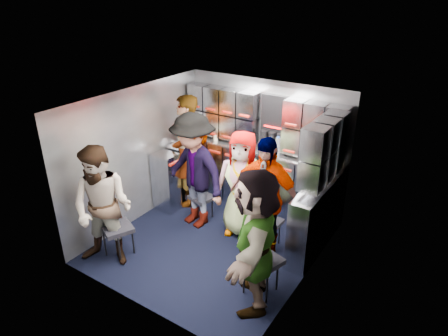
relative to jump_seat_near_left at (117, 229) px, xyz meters
The scene contains 29 objects.
floor 1.39m from the jump_seat_near_left, 45.47° to the left, with size 3.00×3.00×0.00m, color black.
wall_back 2.70m from the jump_seat_near_left, 69.15° to the left, with size 2.80×0.04×2.10m, color gray.
wall_left 1.24m from the jump_seat_near_left, 116.29° to the left, with size 0.04×3.00×2.10m, color gray.
wall_right 2.60m from the jump_seat_near_left, 22.11° to the left, with size 0.04×3.00×2.10m, color gray.
ceiling 2.15m from the jump_seat_near_left, 45.47° to the left, with size 2.80×3.00×0.02m, color silver.
cart_bank_back 2.43m from the jump_seat_near_left, 67.38° to the left, with size 2.68×0.38×0.99m, color #8F949D.
cart_bank_left 1.53m from the jump_seat_near_left, 99.71° to the left, with size 0.38×0.76×0.99m, color #8F949D.
counter 2.50m from the jump_seat_near_left, 67.38° to the left, with size 2.68×0.42×0.03m, color #B2B4B9.
locker_bank_back 2.70m from the jump_seat_near_left, 67.92° to the left, with size 2.68×0.28×0.82m, color #8F949D.
locker_bank_right 2.94m from the jump_seat_near_left, 37.05° to the left, with size 0.28×1.00×0.82m, color #8F949D.
right_cabinet 2.68m from the jump_seat_near_left, 35.34° to the left, with size 0.28×1.20×1.00m, color #8F949D.
coffee_niche 2.81m from the jump_seat_near_left, 64.75° to the left, with size 0.46×0.16×0.84m, color black, non-canonical shape.
red_latch_strip 2.29m from the jump_seat_near_left, 65.42° to the left, with size 2.60×0.02×0.03m, color #A91B0F.
jump_seat_near_left is the anchor object (origin of this frame).
jump_seat_mid_left 1.45m from the jump_seat_near_left, 74.20° to the left, with size 0.40×0.39×0.40m.
jump_seat_center 1.94m from the jump_seat_near_left, 55.05° to the left, with size 0.49×0.48×0.45m.
jump_seat_mid_right 2.09m from the jump_seat_near_left, 39.63° to the left, with size 0.35×0.33×0.40m.
jump_seat_near_right 2.03m from the jump_seat_near_left, 12.02° to the left, with size 0.52×0.50×0.50m.
attendant_standing 1.77m from the jump_seat_near_left, 94.02° to the left, with size 0.68×0.45×1.88m, color black.
attendant_arc_a 0.46m from the jump_seat_near_left, 90.00° to the right, with size 0.81×0.63×1.67m, color black.
attendant_arc_b 1.37m from the jump_seat_near_left, 72.00° to the left, with size 1.16×0.67×1.80m, color black.
attendant_arc_c 1.84m from the jump_seat_near_left, 51.76° to the left, with size 0.78×0.51×1.60m, color black.
attendant_arc_d 2.03m from the jump_seat_near_left, 35.62° to the left, with size 1.00×0.42×1.71m, color black.
attendant_arc_e 2.05m from the jump_seat_near_left, ahead, with size 1.60×0.51×1.72m, color black.
bottle_left 2.42m from the jump_seat_near_left, 71.65° to the left, with size 0.06×0.06×0.22m, color white.
bottle_mid 2.58m from the jump_seat_near_left, 62.24° to the left, with size 0.06×0.06×0.23m, color white.
bottle_right 2.64m from the jump_seat_near_left, 59.66° to the left, with size 0.07×0.07×0.27m, color white.
cup_left 2.28m from the jump_seat_near_left, 86.44° to the left, with size 0.08×0.08×0.10m, color #C3AF89.
cup_right 2.89m from the jump_seat_near_left, 50.71° to the left, with size 0.07×0.07×0.10m, color #C3AF89.
Camera 1 is at (2.76, -3.95, 3.44)m, focal length 32.00 mm.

